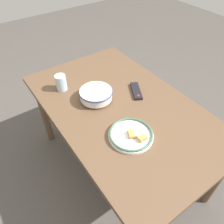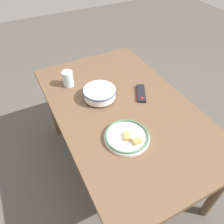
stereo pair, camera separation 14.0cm
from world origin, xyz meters
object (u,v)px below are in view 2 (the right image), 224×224
at_px(tv_remote, 141,93).
at_px(drinking_glass, 68,79).
at_px(noodle_bowl, 100,93).
at_px(food_plate, 127,137).

relative_size(tv_remote, drinking_glass, 1.63).
height_order(tv_remote, drinking_glass, drinking_glass).
xyz_separation_m(noodle_bowl, drinking_glass, (-0.25, -0.15, 0.01)).
bearing_deg(noodle_bowl, drinking_glass, -149.58).
distance_m(food_plate, drinking_glass, 0.67).
bearing_deg(food_plate, drinking_glass, -168.57).
distance_m(tv_remote, drinking_glass, 0.55).
height_order(noodle_bowl, food_plate, noodle_bowl).
distance_m(noodle_bowl, food_plate, 0.41).
relative_size(food_plate, drinking_glass, 2.25).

